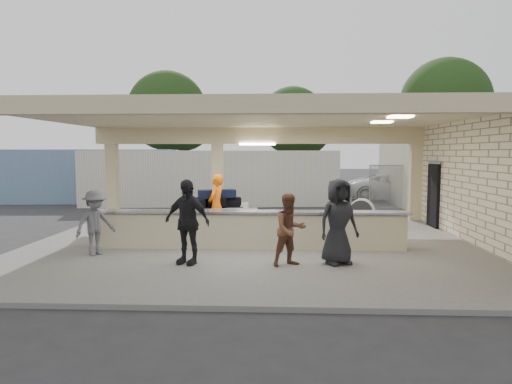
{
  "coord_description": "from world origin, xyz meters",
  "views": [
    {
      "loc": [
        0.73,
        -12.18,
        2.59
      ],
      "look_at": [
        0.12,
        1.0,
        1.44
      ],
      "focal_mm": 32.0,
      "sensor_mm": 36.0,
      "label": 1
    }
  ],
  "objects_px": {
    "passenger_b": "(187,222)",
    "passenger_c": "(95,223)",
    "drum_fan": "(362,212)",
    "baggage_handler": "(216,206)",
    "car_white_b": "(479,186)",
    "passenger_a": "(290,230)",
    "car_white_a": "(399,187)",
    "passenger_d": "(338,222)",
    "luggage_cart": "(212,211)",
    "baggage_counter": "(249,230)",
    "car_dark": "(399,186)",
    "container_blue": "(72,176)",
    "container_white": "(211,178)"
  },
  "relations": [
    {
      "from": "passenger_b",
      "to": "passenger_c",
      "type": "bearing_deg",
      "value": -176.26
    },
    {
      "from": "drum_fan",
      "to": "passenger_c",
      "type": "bearing_deg",
      "value": -127.3
    },
    {
      "from": "baggage_handler",
      "to": "car_white_b",
      "type": "xyz_separation_m",
      "value": [
        12.9,
        12.51,
        -0.32
      ]
    },
    {
      "from": "passenger_a",
      "to": "car_white_a",
      "type": "distance_m",
      "value": 15.75
    },
    {
      "from": "car_white_a",
      "to": "passenger_c",
      "type": "bearing_deg",
      "value": 144.7
    },
    {
      "from": "baggage_handler",
      "to": "passenger_c",
      "type": "xyz_separation_m",
      "value": [
        -2.62,
        -2.41,
        -0.14
      ]
    },
    {
      "from": "passenger_d",
      "to": "car_white_b",
      "type": "bearing_deg",
      "value": 33.66
    },
    {
      "from": "luggage_cart",
      "to": "baggage_counter",
      "type": "bearing_deg",
      "value": -69.62
    },
    {
      "from": "baggage_handler",
      "to": "car_white_b",
      "type": "distance_m",
      "value": 17.97
    },
    {
      "from": "car_dark",
      "to": "passenger_a",
      "type": "bearing_deg",
      "value": 162.07
    },
    {
      "from": "baggage_counter",
      "to": "car_dark",
      "type": "bearing_deg",
      "value": 62.46
    },
    {
      "from": "luggage_cart",
      "to": "passenger_d",
      "type": "xyz_separation_m",
      "value": [
        3.31,
        -3.33,
        0.22
      ]
    },
    {
      "from": "baggage_counter",
      "to": "container_blue",
      "type": "height_order",
      "value": "container_blue"
    },
    {
      "from": "drum_fan",
      "to": "passenger_c",
      "type": "relative_size",
      "value": 0.6
    },
    {
      "from": "baggage_counter",
      "to": "luggage_cart",
      "type": "relative_size",
      "value": 3.1
    },
    {
      "from": "baggage_handler",
      "to": "passenger_c",
      "type": "relative_size",
      "value": 1.17
    },
    {
      "from": "passenger_c",
      "to": "container_white",
      "type": "xyz_separation_m",
      "value": [
        1.13,
        11.69,
        0.44
      ]
    },
    {
      "from": "car_white_a",
      "to": "car_dark",
      "type": "bearing_deg",
      "value": -12.09
    },
    {
      "from": "passenger_a",
      "to": "passenger_d",
      "type": "relative_size",
      "value": 0.83
    },
    {
      "from": "drum_fan",
      "to": "car_dark",
      "type": "distance_m",
      "value": 12.02
    },
    {
      "from": "baggage_handler",
      "to": "drum_fan",
      "type": "bearing_deg",
      "value": 132.51
    },
    {
      "from": "passenger_d",
      "to": "container_blue",
      "type": "height_order",
      "value": "container_blue"
    },
    {
      "from": "car_white_b",
      "to": "luggage_cart",
      "type": "bearing_deg",
      "value": 149.99
    },
    {
      "from": "passenger_c",
      "to": "car_dark",
      "type": "height_order",
      "value": "passenger_c"
    },
    {
      "from": "baggage_handler",
      "to": "car_white_b",
      "type": "relative_size",
      "value": 0.41
    },
    {
      "from": "drum_fan",
      "to": "passenger_b",
      "type": "height_order",
      "value": "passenger_b"
    },
    {
      "from": "baggage_handler",
      "to": "car_white_a",
      "type": "xyz_separation_m",
      "value": [
        8.22,
        11.28,
        -0.29
      ]
    },
    {
      "from": "passenger_b",
      "to": "car_dark",
      "type": "bearing_deg",
      "value": 82.47
    },
    {
      "from": "baggage_handler",
      "to": "car_white_a",
      "type": "distance_m",
      "value": 13.96
    },
    {
      "from": "car_dark",
      "to": "container_blue",
      "type": "bearing_deg",
      "value": 104.61
    },
    {
      "from": "container_blue",
      "to": "car_white_a",
      "type": "bearing_deg",
      "value": 0.1
    },
    {
      "from": "passenger_b",
      "to": "passenger_d",
      "type": "xyz_separation_m",
      "value": [
        3.37,
        0.13,
        0.01
      ]
    },
    {
      "from": "drum_fan",
      "to": "passenger_c",
      "type": "height_order",
      "value": "passenger_c"
    },
    {
      "from": "car_white_b",
      "to": "container_white",
      "type": "xyz_separation_m",
      "value": [
        -14.4,
        -3.22,
        0.62
      ]
    },
    {
      "from": "car_white_b",
      "to": "container_blue",
      "type": "bearing_deg",
      "value": 113.1
    },
    {
      "from": "drum_fan",
      "to": "car_white_a",
      "type": "height_order",
      "value": "car_white_a"
    },
    {
      "from": "baggage_counter",
      "to": "car_white_a",
      "type": "relative_size",
      "value": 1.58
    },
    {
      "from": "container_blue",
      "to": "luggage_cart",
      "type": "bearing_deg",
      "value": -52.0
    },
    {
      "from": "car_dark",
      "to": "passenger_c",
      "type": "bearing_deg",
      "value": 148.35
    },
    {
      "from": "passenger_d",
      "to": "luggage_cart",
      "type": "bearing_deg",
      "value": 110.66
    },
    {
      "from": "luggage_cart",
      "to": "passenger_c",
      "type": "bearing_deg",
      "value": -146.41
    },
    {
      "from": "passenger_c",
      "to": "passenger_d",
      "type": "height_order",
      "value": "passenger_d"
    },
    {
      "from": "passenger_d",
      "to": "container_blue",
      "type": "xyz_separation_m",
      "value": [
        -12.06,
        13.19,
        0.31
      ]
    },
    {
      "from": "drum_fan",
      "to": "passenger_a",
      "type": "height_order",
      "value": "passenger_a"
    },
    {
      "from": "baggage_handler",
      "to": "container_white",
      "type": "xyz_separation_m",
      "value": [
        -1.5,
        9.28,
        0.31
      ]
    },
    {
      "from": "luggage_cart",
      "to": "drum_fan",
      "type": "height_order",
      "value": "luggage_cart"
    },
    {
      "from": "luggage_cart",
      "to": "car_white_b",
      "type": "distance_m",
      "value": 17.88
    },
    {
      "from": "drum_fan",
      "to": "baggage_handler",
      "type": "height_order",
      "value": "baggage_handler"
    },
    {
      "from": "baggage_handler",
      "to": "container_white",
      "type": "distance_m",
      "value": 9.41
    },
    {
      "from": "passenger_c",
      "to": "container_white",
      "type": "bearing_deg",
      "value": 31.66
    }
  ]
}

